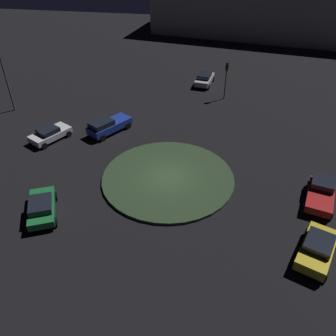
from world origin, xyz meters
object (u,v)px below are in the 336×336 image
at_px(car_white, 50,134).
at_px(streetlamp_southeast, 0,58).
at_px(car_yellow, 317,249).
at_px(car_green, 42,207).
at_px(car_blue, 108,125).
at_px(store_building, 258,7).
at_px(car_silver, 204,79).
at_px(traffic_light_south, 226,74).
at_px(car_red, 321,193).

bearing_deg(car_white, streetlamp_southeast, 80.97).
relative_size(car_yellow, car_green, 1.01).
distance_m(car_yellow, car_blue, 22.28).
relative_size(car_white, store_building, 0.11).
height_order(car_silver, traffic_light_south, traffic_light_south).
distance_m(car_green, car_silver, 28.33).
bearing_deg(store_building, car_yellow, 101.40).
distance_m(car_white, traffic_light_south, 20.78).
xyz_separation_m(streetlamp_southeast, store_building, (-27.86, -37.23, -1.30)).
distance_m(car_white, store_building, 47.66).
height_order(car_blue, car_white, car_blue).
distance_m(car_silver, streetlamp_southeast, 24.01).
distance_m(car_yellow, traffic_light_south, 24.40).
relative_size(car_yellow, streetlamp_southeast, 0.49).
relative_size(car_yellow, store_building, 0.12).
xyz_separation_m(car_yellow, car_white, (23.16, -10.88, -0.09)).
xyz_separation_m(car_yellow, streetlamp_southeast, (30.06, -16.27, 5.17)).
distance_m(car_blue, store_building, 43.48).
distance_m(car_yellow, car_green, 19.07).
distance_m(car_yellow, car_silver, 28.98).
bearing_deg(car_green, store_building, -42.08).
bearing_deg(store_building, car_blue, 77.68).
height_order(car_blue, streetlamp_southeast, streetlamp_southeast).
distance_m(car_green, car_red, 20.93).
distance_m(car_blue, car_white, 5.66).
xyz_separation_m(car_silver, streetlamp_southeast, (20.64, 11.13, 5.19)).
bearing_deg(car_yellow, car_green, -69.70).
bearing_deg(car_green, traffic_light_south, -53.03).
bearing_deg(store_building, car_white, 72.86).
bearing_deg(car_white, traffic_light_south, -23.89).
bearing_deg(traffic_light_south, car_white, -39.42).
bearing_deg(car_yellow, traffic_light_south, -141.38).
bearing_deg(traffic_light_south, car_yellow, 29.46).
bearing_deg(car_blue, car_green, -152.04).
xyz_separation_m(car_red, traffic_light_south, (7.97, -17.55, 2.37)).
distance_m(car_green, streetlamp_southeast, 19.73).
bearing_deg(car_blue, car_red, -78.06).
height_order(traffic_light_south, streetlamp_southeast, streetlamp_southeast).
height_order(car_white, car_green, car_green).
distance_m(car_blue, streetlamp_southeast, 13.49).
xyz_separation_m(car_yellow, car_red, (-1.26, -5.79, -0.03)).
bearing_deg(traffic_light_south, car_silver, -132.77).
bearing_deg(car_blue, car_yellow, -93.29).
distance_m(car_white, car_silver, 21.48).
bearing_deg(streetlamp_southeast, car_green, 125.36).
xyz_separation_m(car_white, car_silver, (-13.73, -16.52, 0.07)).
bearing_deg(traffic_light_south, car_blue, -34.50).
distance_m(car_blue, car_green, 12.45).
xyz_separation_m(car_green, car_red, (-20.31, -5.03, 0.02)).
height_order(car_yellow, car_white, car_yellow).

